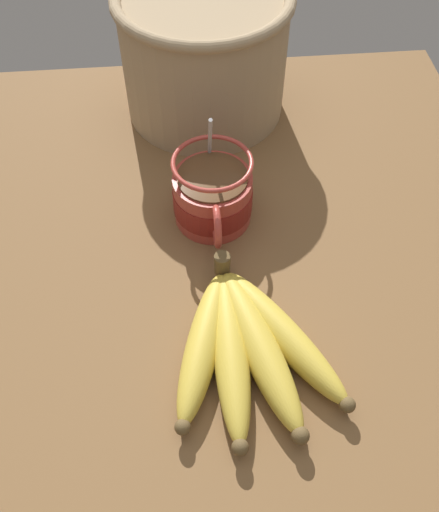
{
  "coord_description": "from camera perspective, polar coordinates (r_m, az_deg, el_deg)",
  "views": [
    {
      "loc": [
        42.98,
        0.19,
        60.76
      ],
      "look_at": [
        1.51,
        3.98,
        6.99
      ],
      "focal_mm": 40.0,
      "sensor_mm": 36.0,
      "label": 1
    }
  ],
  "objects": [
    {
      "name": "woven_basket",
      "position": [
        0.9,
        -1.69,
        19.77
      ],
      "size": [
        25.82,
        25.82,
        18.97
      ],
      "color": "tan",
      "rests_on": "table"
    },
    {
      "name": "coffee_mug",
      "position": [
        0.75,
        -0.83,
        5.98
      ],
      "size": [
        15.93,
        10.5,
        15.06
      ],
      "color": "#B23D33",
      "rests_on": "table"
    },
    {
      "name": "table",
      "position": [
        0.73,
        -3.21,
        -2.02
      ],
      "size": [
        90.47,
        90.47,
        2.56
      ],
      "color": "brown",
      "rests_on": "ground"
    },
    {
      "name": "banana_bunch",
      "position": [
        0.64,
        2.47,
        -8.89
      ],
      "size": [
        23.98,
        20.66,
        4.36
      ],
      "color": "brown",
      "rests_on": "table"
    }
  ]
}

